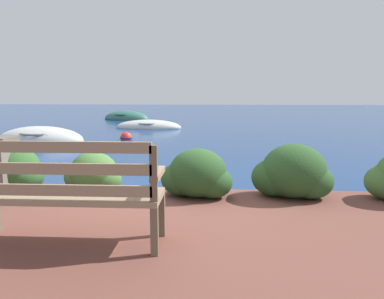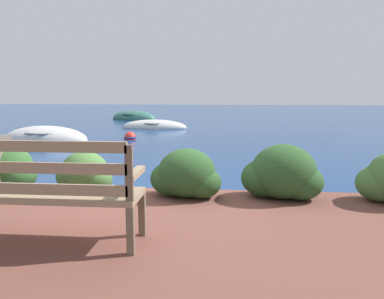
{
  "view_description": "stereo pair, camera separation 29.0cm",
  "coord_description": "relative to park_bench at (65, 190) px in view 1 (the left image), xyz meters",
  "views": [
    {
      "loc": [
        0.82,
        -4.95,
        1.53
      ],
      "look_at": [
        0.33,
        3.7,
        0.19
      ],
      "focal_mm": 35.0,
      "sensor_mm": 36.0,
      "label": 1
    },
    {
      "loc": [
        1.11,
        -4.93,
        1.53
      ],
      "look_at": [
        0.33,
        3.7,
        0.19
      ],
      "focal_mm": 35.0,
      "sensor_mm": 36.0,
      "label": 2
    }
  ],
  "objects": [
    {
      "name": "park_bench",
      "position": [
        0.0,
        0.0,
        0.0
      ],
      "size": [
        1.63,
        0.48,
        0.93
      ],
      "rotation": [
        0.0,
        0.0,
        -0.07
      ],
      "color": "brown",
      "rests_on": "patio_terrace"
    },
    {
      "name": "hedge_clump_centre",
      "position": [
        -0.33,
        1.72,
        -0.25
      ],
      "size": [
        0.78,
        0.56,
        0.53
      ],
      "color": "#426B33",
      "rests_on": "patio_terrace"
    },
    {
      "name": "mooring_buoy",
      "position": [
        -1.55,
        8.84,
        -0.64
      ],
      "size": [
        0.41,
        0.41,
        0.37
      ],
      "color": "red",
      "rests_on": "ground_plane"
    },
    {
      "name": "rowboat_mid",
      "position": [
        -1.46,
        12.55,
        -0.65
      ],
      "size": [
        2.81,
        1.17,
        0.65
      ],
      "rotation": [
        0.0,
        0.0,
        3.09
      ],
      "color": "silver",
      "rests_on": "ground_plane"
    },
    {
      "name": "hedge_clump_left",
      "position": [
        -1.44,
        1.72,
        -0.22
      ],
      "size": [
        0.91,
        0.66,
        0.62
      ],
      "color": "#2D5628",
      "rests_on": "patio_terrace"
    },
    {
      "name": "hedge_clump_far_right",
      "position": [
        2.24,
        1.62,
        -0.19
      ],
      "size": [
        1.0,
        0.72,
        0.68
      ],
      "color": "#284C23",
      "rests_on": "patio_terrace"
    },
    {
      "name": "ground_plane",
      "position": [
        0.42,
        1.95,
        -0.71
      ],
      "size": [
        80.0,
        80.0,
        0.0
      ],
      "color": "navy"
    },
    {
      "name": "rowboat_nearest",
      "position": [
        -3.97,
        7.94,
        -0.63
      ],
      "size": [
        2.66,
        1.26,
        0.88
      ],
      "rotation": [
        0.0,
        0.0,
        6.27
      ],
      "color": "silver",
      "rests_on": "ground_plane"
    },
    {
      "name": "rowboat_far",
      "position": [
        -3.52,
        17.27,
        -0.63
      ],
      "size": [
        3.06,
        2.28,
        0.88
      ],
      "rotation": [
        0.0,
        0.0,
        5.86
      ],
      "color": "#336B5B",
      "rests_on": "ground_plane"
    },
    {
      "name": "hedge_clump_right",
      "position": [
        1.04,
        1.57,
        -0.22
      ],
      "size": [
        0.91,
        0.65,
        0.62
      ],
      "color": "#284C23",
      "rests_on": "patio_terrace"
    }
  ]
}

